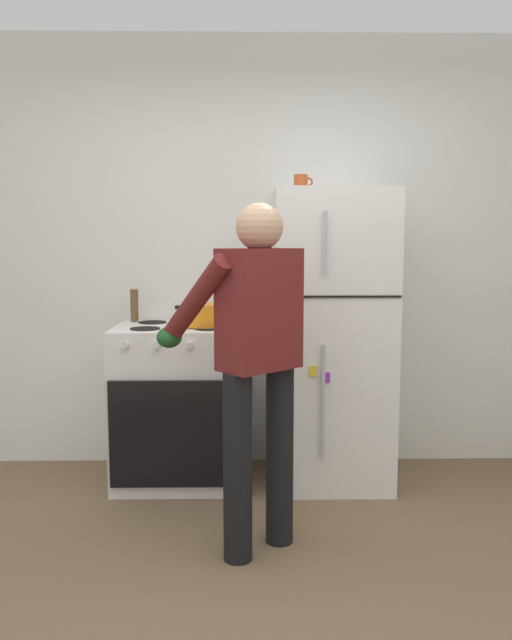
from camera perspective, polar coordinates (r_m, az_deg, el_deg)
name	(u,v)px	position (r m, az deg, el deg)	size (l,w,h in m)	color
ground	(256,635)	(2.62, 0.00, -26.15)	(8.00, 8.00, 0.00)	brown
kitchen_wall_back	(251,254)	(4.14, -0.43, 5.87)	(6.00, 0.10, 2.70)	white
refrigerator	(330,338)	(3.84, 6.62, -1.59)	(0.68, 0.72, 1.72)	white
stove_range	(181,404)	(3.89, -6.69, -7.41)	(0.76, 0.67, 0.94)	white
person_cook	(254,346)	(2.91, -0.22, -2.35)	(0.69, 0.73, 1.60)	black
red_pot	(206,315)	(3.74, -4.43, 0.46)	(0.36, 0.26, 0.13)	orange
coffee_mug	(301,183)	(3.84, 4.03, 12.05)	(0.11, 0.08, 0.10)	#B24C1E
pepper_mill	(134,305)	(4.04, -10.75, 1.31)	(0.05, 0.05, 0.20)	brown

